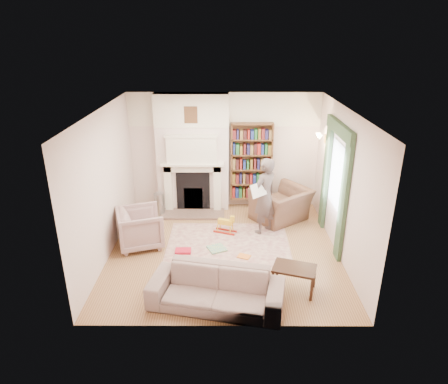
{
  "coord_description": "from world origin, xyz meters",
  "views": [
    {
      "loc": [
        0.03,
        -7.03,
        4.12
      ],
      "look_at": [
        0.0,
        0.25,
        1.15
      ],
      "focal_mm": 32.0,
      "sensor_mm": 36.0,
      "label": 1
    }
  ],
  "objects_px": {
    "coffee_table": "(294,279)",
    "armchair_reading": "(281,205)",
    "man_reading": "(265,196)",
    "paraffin_heater": "(159,204)",
    "sofa": "(216,289)",
    "bookcase": "(251,162)",
    "armchair_left": "(140,228)",
    "rocking_horse": "(225,224)"
  },
  "relations": [
    {
      "from": "armchair_left",
      "to": "rocking_horse",
      "type": "bearing_deg",
      "value": -90.47
    },
    {
      "from": "bookcase",
      "to": "paraffin_heater",
      "type": "xyz_separation_m",
      "value": [
        -2.19,
        -0.49,
        -0.9
      ]
    },
    {
      "from": "man_reading",
      "to": "bookcase",
      "type": "bearing_deg",
      "value": -123.91
    },
    {
      "from": "armchair_left",
      "to": "paraffin_heater",
      "type": "bearing_deg",
      "value": -24.02
    },
    {
      "from": "bookcase",
      "to": "sofa",
      "type": "distance_m",
      "value": 4.05
    },
    {
      "from": "bookcase",
      "to": "man_reading",
      "type": "bearing_deg",
      "value": -81.28
    },
    {
      "from": "armchair_left",
      "to": "sofa",
      "type": "relative_size",
      "value": 0.41
    },
    {
      "from": "coffee_table",
      "to": "rocking_horse",
      "type": "xyz_separation_m",
      "value": [
        -1.16,
        2.06,
        -0.01
      ]
    },
    {
      "from": "man_reading",
      "to": "rocking_horse",
      "type": "xyz_separation_m",
      "value": [
        -0.84,
        -0.05,
        -0.63
      ]
    },
    {
      "from": "man_reading",
      "to": "coffee_table",
      "type": "distance_m",
      "value": 2.23
    },
    {
      "from": "sofa",
      "to": "paraffin_heater",
      "type": "xyz_separation_m",
      "value": [
        -1.43,
        3.4,
        -0.03
      ]
    },
    {
      "from": "bookcase",
      "to": "coffee_table",
      "type": "relative_size",
      "value": 2.64
    },
    {
      "from": "sofa",
      "to": "rocking_horse",
      "type": "xyz_separation_m",
      "value": [
        0.14,
        2.47,
        -0.1
      ]
    },
    {
      "from": "coffee_table",
      "to": "rocking_horse",
      "type": "distance_m",
      "value": 2.37
    },
    {
      "from": "bookcase",
      "to": "sofa",
      "type": "xyz_separation_m",
      "value": [
        -0.77,
        -3.88,
        -0.87
      ]
    },
    {
      "from": "bookcase",
      "to": "rocking_horse",
      "type": "bearing_deg",
      "value": -114.03
    },
    {
      "from": "coffee_table",
      "to": "paraffin_heater",
      "type": "bearing_deg",
      "value": 150.67
    },
    {
      "from": "armchair_reading",
      "to": "rocking_horse",
      "type": "distance_m",
      "value": 1.45
    },
    {
      "from": "armchair_reading",
      "to": "armchair_left",
      "type": "bearing_deg",
      "value": -14.88
    },
    {
      "from": "paraffin_heater",
      "to": "rocking_horse",
      "type": "distance_m",
      "value": 1.82
    },
    {
      "from": "man_reading",
      "to": "paraffin_heater",
      "type": "distance_m",
      "value": 2.62
    },
    {
      "from": "paraffin_heater",
      "to": "rocking_horse",
      "type": "relative_size",
      "value": 1.14
    },
    {
      "from": "coffee_table",
      "to": "armchair_reading",
      "type": "bearing_deg",
      "value": 105.63
    },
    {
      "from": "paraffin_heater",
      "to": "armchair_reading",
      "type": "bearing_deg",
      "value": -5.43
    },
    {
      "from": "bookcase",
      "to": "paraffin_heater",
      "type": "relative_size",
      "value": 3.36
    },
    {
      "from": "bookcase",
      "to": "coffee_table",
      "type": "xyz_separation_m",
      "value": [
        0.53,
        -3.47,
        -0.95
      ]
    },
    {
      "from": "paraffin_heater",
      "to": "rocking_horse",
      "type": "xyz_separation_m",
      "value": [
        1.57,
        -0.92,
        -0.06
      ]
    },
    {
      "from": "armchair_left",
      "to": "sofa",
      "type": "distance_m",
      "value": 2.49
    },
    {
      "from": "armchair_left",
      "to": "bookcase",
      "type": "bearing_deg",
      "value": -68.31
    },
    {
      "from": "armchair_reading",
      "to": "sofa",
      "type": "distance_m",
      "value": 3.43
    },
    {
      "from": "sofa",
      "to": "coffee_table",
      "type": "distance_m",
      "value": 1.37
    },
    {
      "from": "bookcase",
      "to": "armchair_left",
      "type": "bearing_deg",
      "value": -140.19
    },
    {
      "from": "armchair_left",
      "to": "sofa",
      "type": "xyz_separation_m",
      "value": [
        1.58,
        -1.93,
        -0.09
      ]
    },
    {
      "from": "paraffin_heater",
      "to": "coffee_table",
      "type": "bearing_deg",
      "value": -47.59
    },
    {
      "from": "armchair_reading",
      "to": "armchair_left",
      "type": "xyz_separation_m",
      "value": [
        -3.0,
        -1.2,
        0.01
      ]
    },
    {
      "from": "man_reading",
      "to": "paraffin_heater",
      "type": "relative_size",
      "value": 3.07
    },
    {
      "from": "armchair_reading",
      "to": "man_reading",
      "type": "bearing_deg",
      "value": 16.51
    },
    {
      "from": "armchair_reading",
      "to": "sofa",
      "type": "height_order",
      "value": "armchair_reading"
    },
    {
      "from": "armchair_left",
      "to": "coffee_table",
      "type": "distance_m",
      "value": 3.26
    },
    {
      "from": "armchair_left",
      "to": "man_reading",
      "type": "distance_m",
      "value": 2.66
    },
    {
      "from": "armchair_left",
      "to": "rocking_horse",
      "type": "xyz_separation_m",
      "value": [
        1.72,
        0.55,
        -0.18
      ]
    },
    {
      "from": "bookcase",
      "to": "coffee_table",
      "type": "distance_m",
      "value": 3.64
    }
  ]
}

